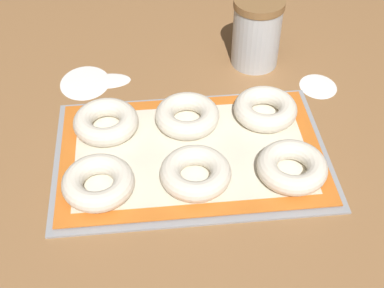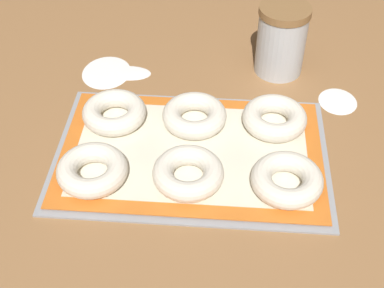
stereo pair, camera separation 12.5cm
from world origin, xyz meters
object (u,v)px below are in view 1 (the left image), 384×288
Objects in this scene: bagel_front_left at (98,183)px; bagel_front_right at (292,167)px; baking_tray at (192,154)px; bagel_back_center at (189,116)px; bagel_back_right at (265,109)px; bagel_back_left at (106,122)px; bagel_front_center at (197,173)px; flour_canister at (257,32)px.

bagel_front_left is 1.00× the size of bagel_front_right.
bagel_back_center is (0.00, 0.08, 0.03)m from baking_tray.
bagel_back_center is at bearing 89.08° from baking_tray.
bagel_back_center is 1.00× the size of bagel_back_right.
bagel_back_left is 0.32m from bagel_back_right.
bagel_front_left and bagel_front_center have the same top height.
baking_tray is at bearing -120.91° from flour_canister.
bagel_front_left is 0.16m from bagel_back_left.
bagel_front_left is at bearing -133.11° from flour_canister.
bagel_back_right is at bearing 28.72° from baking_tray.
bagel_back_left is at bearing 153.94° from baking_tray.
bagel_front_left is at bearing -155.21° from baking_tray.
bagel_back_right reaches higher than baking_tray.
bagel_front_center is 0.22m from bagel_back_left.
bagel_back_left is (-0.33, 0.15, 0.00)m from bagel_front_right.
bagel_front_right is at bearing -90.18° from flour_canister.
baking_tray is 0.08m from bagel_back_center.
baking_tray is 0.19m from bagel_front_right.
bagel_back_center is at bearing 42.83° from bagel_front_left.
bagel_back_center is (-0.17, 0.16, 0.00)m from bagel_front_right.
bagel_back_center is at bearing -129.56° from flour_canister.
baking_tray is 4.05× the size of bagel_back_center.
flour_canister reaches higher than bagel_front_center.
baking_tray is 4.05× the size of bagel_front_center.
bagel_front_center is 0.81× the size of flour_canister.
bagel_back_left is (-0.16, 0.08, 0.03)m from baking_tray.
flour_canister is (0.17, 0.21, 0.05)m from bagel_back_center.
bagel_front_center is at bearing -43.15° from bagel_back_left.
bagel_back_center is 0.15m from bagel_back_right.
flour_canister is (0.00, 0.36, 0.05)m from bagel_front_right.
baking_tray is 0.18m from bagel_back_right.
bagel_front_center is 1.00× the size of bagel_back_right.
flour_canister is at bearing 89.82° from bagel_front_right.
bagel_back_center is (0.16, 0.00, 0.00)m from bagel_back_left.
baking_tray is at bearing 24.79° from bagel_front_left.
baking_tray is 0.34m from flour_canister.
bagel_back_right is at bearing 1.65° from bagel_back_center.
bagel_back_left is 0.40m from flour_canister.
baking_tray is at bearing -151.28° from bagel_back_right.
flour_canister is at bearing 46.89° from bagel_front_left.
bagel_front_right is 0.16m from bagel_back_right.
bagel_front_left and bagel_back_right have the same top height.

